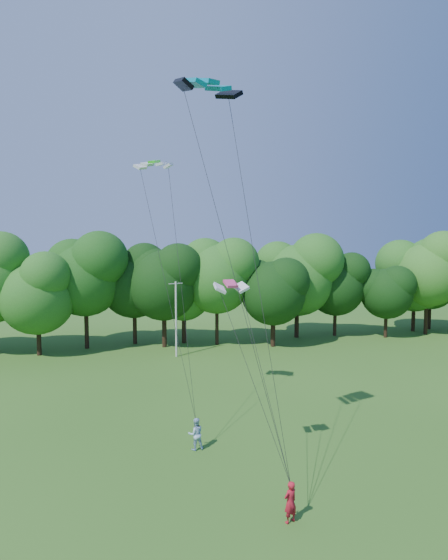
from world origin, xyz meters
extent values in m
cylinder|color=beige|center=(1.00, 31.50, 3.84)|extent=(0.19, 0.19, 7.67)
cube|color=beige|center=(1.00, 31.50, 7.48)|extent=(1.46, 0.64, 0.08)
imported|color=#B21726|center=(2.64, 4.05, 0.88)|extent=(0.76, 0.63, 1.77)
imported|color=#A3C5E2|center=(-0.18, 11.24, 0.90)|extent=(0.93, 0.76, 1.81)
cube|color=#05879E|center=(-0.08, 8.01, 18.86)|extent=(3.27, 2.29, 0.58)
cube|color=#30E722|center=(-1.98, 15.99, 16.63)|extent=(2.56, 1.93, 0.38)
cube|color=#D83C74|center=(1.01, 7.87, 9.64)|extent=(1.68, 0.92, 0.35)
cylinder|color=black|center=(0.16, 35.87, 2.13)|extent=(0.48, 0.48, 4.26)
ellipsoid|color=black|center=(0.16, 35.87, 7.74)|extent=(8.51, 8.51, 9.29)
cylinder|color=#371F16|center=(33.03, 35.48, 2.20)|extent=(0.50, 0.50, 4.41)
ellipsoid|color=#2F641E|center=(33.03, 35.48, 8.01)|extent=(8.82, 8.82, 9.62)
camera|label=1|loc=(-3.78, -12.12, 11.59)|focal=28.00mm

